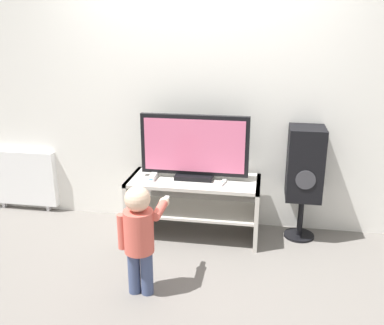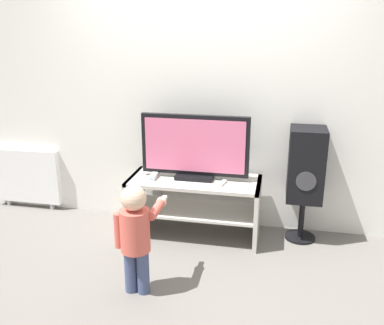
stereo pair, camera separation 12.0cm
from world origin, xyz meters
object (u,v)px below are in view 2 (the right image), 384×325
television (195,148)px  remote_primary (223,183)px  game_console (154,176)px  child (136,231)px  radiator (27,176)px  speaker_tower (306,167)px

television → remote_primary: 0.39m
television → remote_primary: size_ratio=7.15×
television → game_console: 0.45m
game_console → remote_primary: 0.63m
television → child: size_ratio=1.16×
game_console → radiator: (-1.49, 0.31, -0.22)m
speaker_tower → child: bearing=-137.8°
child → radiator: child is taller
game_console → remote_primary: (0.63, -0.03, -0.01)m
television → radiator: television is taller
remote_primary → speaker_tower: size_ratio=0.13×
child → speaker_tower: speaker_tower is taller
game_console → remote_primary: bearing=-2.9°
speaker_tower → radiator: (-2.82, 0.14, -0.34)m
radiator → speaker_tower: bearing=-2.9°
child → radiator: bearing=143.1°
remote_primary → speaker_tower: speaker_tower is taller
game_console → remote_primary: size_ratio=1.35×
television → game_console: bearing=-169.3°
television → radiator: (-1.85, 0.24, -0.49)m
television → remote_primary: television is taller
remote_primary → child: 1.01m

